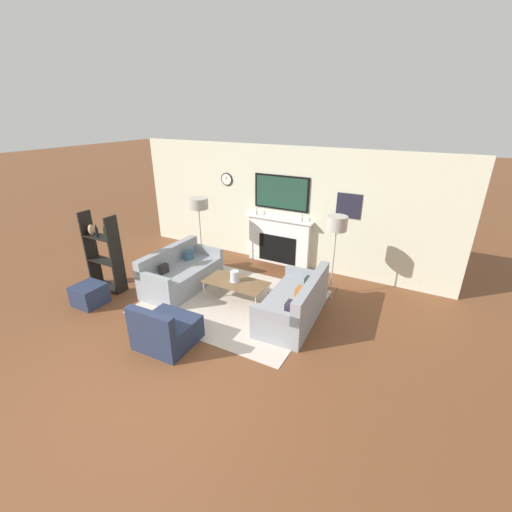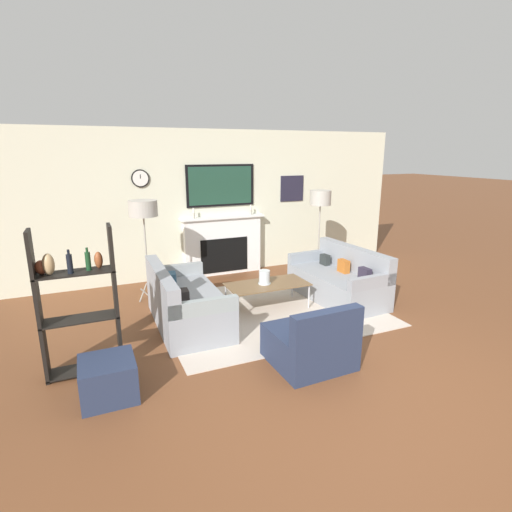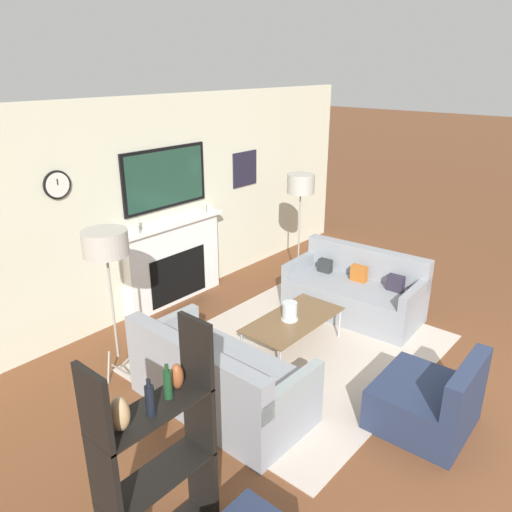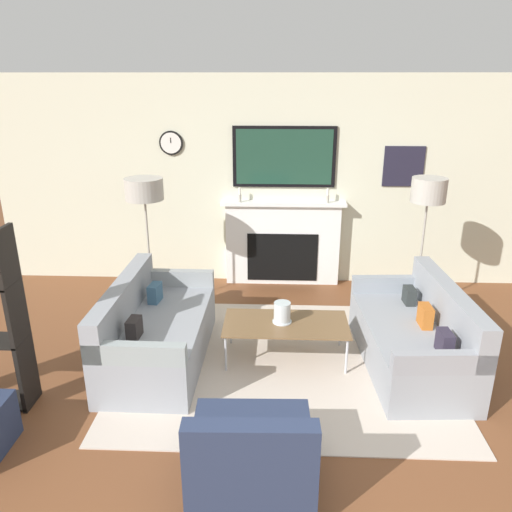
# 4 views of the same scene
# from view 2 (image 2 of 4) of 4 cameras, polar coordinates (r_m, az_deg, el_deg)

# --- Properties ---
(ground_plane) EXTENTS (60.00, 60.00, 0.00)m
(ground_plane) POSITION_cam_2_polar(r_m,az_deg,el_deg) (4.27, 16.22, -18.72)
(ground_plane) COLOR brown
(fireplace_wall) EXTENTS (7.60, 0.28, 2.70)m
(fireplace_wall) POSITION_cam_2_polar(r_m,az_deg,el_deg) (7.64, -5.07, 6.60)
(fireplace_wall) COLOR beige
(fireplace_wall) RESTS_ON ground_plane
(area_rug) EXTENTS (3.12, 2.57, 0.01)m
(area_rug) POSITION_cam_2_polar(r_m,az_deg,el_deg) (6.03, 1.74, -7.72)
(area_rug) COLOR beige
(area_rug) RESTS_ON ground_plane
(couch_left) EXTENTS (0.87, 1.71, 0.82)m
(couch_left) POSITION_cam_2_polar(r_m,az_deg,el_deg) (5.54, -10.10, -6.82)
(couch_left) COLOR gray
(couch_left) RESTS_ON ground_plane
(couch_right) EXTENTS (0.91, 1.72, 0.83)m
(couch_right) POSITION_cam_2_polar(r_m,az_deg,el_deg) (6.54, 11.78, -3.54)
(couch_right) COLOR gray
(couch_right) RESTS_ON ground_plane
(armchair) EXTENTS (0.85, 0.82, 0.75)m
(armchair) POSITION_cam_2_polar(r_m,az_deg,el_deg) (4.56, 7.85, -12.31)
(armchair) COLOR #252F4A
(armchair) RESTS_ON ground_plane
(coffee_table) EXTENTS (1.22, 0.60, 0.39)m
(coffee_table) POSITION_cam_2_polar(r_m,az_deg,el_deg) (5.98, 1.63, -4.19)
(coffee_table) COLOR brown
(coffee_table) RESTS_ON ground_plane
(hurricane_candle) EXTENTS (0.19, 0.19, 0.21)m
(hurricane_candle) POSITION_cam_2_polar(r_m,az_deg,el_deg) (5.95, 1.21, -3.14)
(hurricane_candle) COLOR silver
(hurricane_candle) RESTS_ON coffee_table
(floor_lamp_left) EXTENTS (0.43, 0.43, 1.61)m
(floor_lamp_left) POSITION_cam_2_polar(r_m,az_deg,el_deg) (6.27, -15.83, 6.38)
(floor_lamp_left) COLOR #9E998E
(floor_lamp_left) RESTS_ON ground_plane
(floor_lamp_right) EXTENTS (0.38, 0.38, 1.64)m
(floor_lamp_right) POSITION_cam_2_polar(r_m,az_deg,el_deg) (7.37, 9.19, 8.03)
(floor_lamp_right) COLOR #9E998E
(floor_lamp_right) RESTS_ON ground_plane
(shelf_unit) EXTENTS (0.77, 0.28, 1.58)m
(shelf_unit) POSITION_cam_2_polar(r_m,az_deg,el_deg) (4.54, -24.30, -5.84)
(shelf_unit) COLOR black
(shelf_unit) RESTS_ON ground_plane
(ottoman) EXTENTS (0.51, 0.51, 0.39)m
(ottoman) POSITION_cam_2_polar(r_m,az_deg,el_deg) (4.25, -20.36, -16.13)
(ottoman) COLOR #252F4A
(ottoman) RESTS_ON ground_plane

